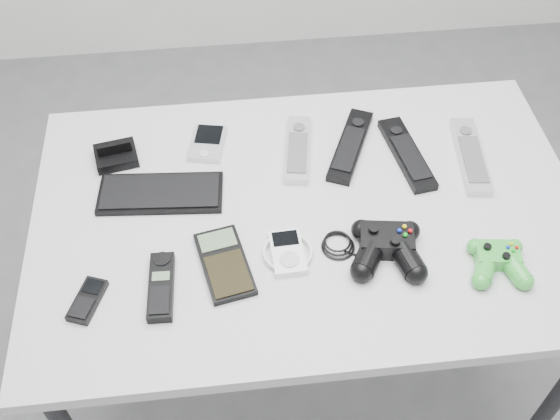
{
  "coord_description": "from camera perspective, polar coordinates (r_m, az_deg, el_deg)",
  "views": [
    {
      "loc": [
        -0.21,
        -0.92,
        1.88
      ],
      "look_at": [
        -0.11,
        -0.02,
        0.82
      ],
      "focal_mm": 42.0,
      "sensor_mm": 36.0,
      "label": 1
    }
  ],
  "objects": [
    {
      "name": "mobile_phone",
      "position": [
        1.33,
        -16.43,
        -7.53
      ],
      "size": [
        0.08,
        0.11,
        0.02
      ],
      "primitive_type": "cube",
      "rotation": [
        0.0,
        0.0,
        -0.36
      ],
      "color": "black",
      "rests_on": "desk"
    },
    {
      "name": "cordless_handset",
      "position": [
        1.31,
        -10.31,
        -6.56
      ],
      "size": [
        0.05,
        0.16,
        0.02
      ],
      "primitive_type": "cube",
      "rotation": [
        0.0,
        0.0,
        -0.04
      ],
      "color": "black",
      "rests_on": "desk"
    },
    {
      "name": "pda",
      "position": [
        1.56,
        -6.34,
        5.83
      ],
      "size": [
        0.1,
        0.13,
        0.02
      ],
      "primitive_type": "cube",
      "rotation": [
        0.0,
        0.0,
        -0.21
      ],
      "color": "silver",
      "rests_on": "desk"
    },
    {
      "name": "remote_black_a",
      "position": [
        1.55,
        6.16,
        5.64
      ],
      "size": [
        0.15,
        0.24,
        0.02
      ],
      "primitive_type": "cube",
      "rotation": [
        0.0,
        0.0,
        -0.42
      ],
      "color": "black",
      "rests_on": "desk"
    },
    {
      "name": "remote_black_b",
      "position": [
        1.55,
        10.99,
        4.87
      ],
      "size": [
        0.09,
        0.24,
        0.02
      ],
      "primitive_type": "cube",
      "rotation": [
        0.0,
        0.0,
        0.15
      ],
      "color": "black",
      "rests_on": "desk"
    },
    {
      "name": "calculator",
      "position": [
        1.33,
        -4.85,
        -4.66
      ],
      "size": [
        0.12,
        0.19,
        0.02
      ],
      "primitive_type": "cube",
      "rotation": [
        0.0,
        0.0,
        0.2
      ],
      "color": "black",
      "rests_on": "desk"
    },
    {
      "name": "pda_keyboard",
      "position": [
        1.47,
        -10.36,
        1.48
      ],
      "size": [
        0.28,
        0.14,
        0.02
      ],
      "primitive_type": "cube",
      "rotation": [
        0.0,
        0.0,
        -0.08
      ],
      "color": "black",
      "rests_on": "desk"
    },
    {
      "name": "dock_bracket",
      "position": [
        1.56,
        -14.16,
        4.94
      ],
      "size": [
        0.11,
        0.1,
        0.05
      ],
      "primitive_type": "cube",
      "rotation": [
        0.0,
        0.0,
        0.19
      ],
      "color": "black",
      "rests_on": "desk"
    },
    {
      "name": "desk",
      "position": [
        1.48,
        2.47,
        -1.79
      ],
      "size": [
        1.2,
        0.77,
        0.8
      ],
      "color": "#A5A5A8",
      "rests_on": "floor"
    },
    {
      "name": "floor",
      "position": [
        2.11,
        2.98,
        -13.94
      ],
      "size": [
        3.5,
        3.5,
        0.0
      ],
      "primitive_type": "plane",
      "color": "slate",
      "rests_on": "ground"
    },
    {
      "name": "controller_black",
      "position": [
        1.35,
        9.32,
        -3.09
      ],
      "size": [
        0.28,
        0.2,
        0.05
      ],
      "primitive_type": null,
      "rotation": [
        0.0,
        0.0,
        -0.15
      ],
      "color": "black",
      "rests_on": "desk"
    },
    {
      "name": "mp3_player",
      "position": [
        1.34,
        0.66,
        -3.67
      ],
      "size": [
        0.11,
        0.11,
        0.02
      ],
      "primitive_type": "cube",
      "rotation": [
        0.0,
        0.0,
        0.04
      ],
      "color": "white",
      "rests_on": "desk"
    },
    {
      "name": "remote_silver_b",
      "position": [
        1.58,
        16.26,
        4.62
      ],
      "size": [
        0.08,
        0.24,
        0.02
      ],
      "primitive_type": "cube",
      "rotation": [
        0.0,
        0.0,
        -0.12
      ],
      "color": "#B9B9C0",
      "rests_on": "desk"
    },
    {
      "name": "remote_silver_a",
      "position": [
        1.54,
        1.56,
        5.36
      ],
      "size": [
        0.09,
        0.22,
        0.02
      ],
      "primitive_type": "cube",
      "rotation": [
        0.0,
        0.0,
        -0.17
      ],
      "color": "silver",
      "rests_on": "desk"
    },
    {
      "name": "controller_green",
      "position": [
        1.38,
        18.49,
        -4.12
      ],
      "size": [
        0.14,
        0.14,
        0.04
      ],
      "primitive_type": null,
      "rotation": [
        0.0,
        0.0,
        -0.12
      ],
      "color": "#279129",
      "rests_on": "desk"
    }
  ]
}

